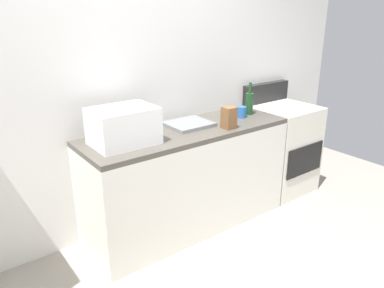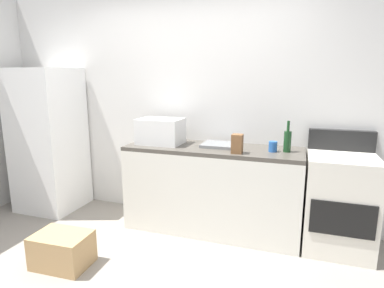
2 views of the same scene
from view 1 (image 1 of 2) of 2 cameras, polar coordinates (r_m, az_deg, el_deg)
wall_back at (r=3.13m, az=-9.11°, el=9.82°), size 5.00×0.10×2.60m
kitchen_counter at (r=3.26m, az=-0.66°, el=-5.26°), size 1.80×0.60×0.90m
stove_oven at (r=4.04m, az=13.33°, el=-0.42°), size 0.60×0.61×1.10m
microwave at (r=2.76m, az=-10.38°, el=2.69°), size 0.46×0.34×0.27m
sink_basin at (r=3.17m, az=-0.50°, el=3.04°), size 0.36×0.32×0.03m
wine_bottle at (r=3.54m, az=8.72°, el=6.20°), size 0.07×0.07×0.30m
coffee_mug at (r=3.44m, az=7.57°, el=4.83°), size 0.08×0.08×0.10m
knife_block at (r=3.10m, az=5.62°, el=4.00°), size 0.10×0.10×0.18m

